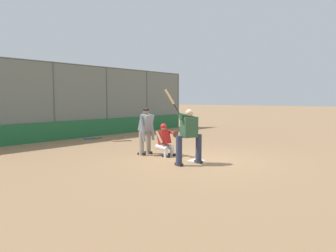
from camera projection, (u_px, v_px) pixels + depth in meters
ground_plane at (196, 161)px, 10.23m from camera, size 160.00×160.00×0.00m
home_plate_marker at (196, 161)px, 10.23m from camera, size 0.43×0.43×0.01m
backstop_fence at (54, 99)px, 15.12m from camera, size 18.91×0.08×3.63m
padding_wall at (56, 131)px, 15.18m from camera, size 18.45×0.18×0.85m
bleachers_beyond at (9, 131)px, 15.74m from camera, size 13.18×1.95×1.16m
batter_at_plate at (189, 134)px, 9.60m from camera, size 0.89×0.86×2.22m
catcher_behind_plate at (165, 139)px, 11.01m from camera, size 0.60×0.70×1.10m
umpire_home at (146, 130)px, 11.30m from camera, size 0.65×0.42×1.60m
spare_bat_near_backstop at (119, 141)px, 14.84m from camera, size 0.64×0.63×0.07m
spare_bat_by_padding at (125, 137)px, 16.18m from camera, size 0.56×0.66×0.07m
spare_bat_third_base_side at (90, 139)px, 15.62m from camera, size 0.84×0.35×0.07m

